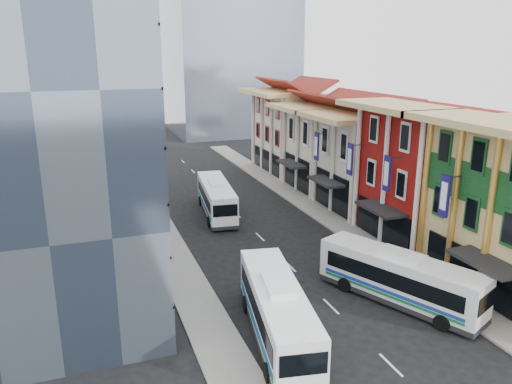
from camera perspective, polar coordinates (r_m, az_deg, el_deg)
name	(u,v)px	position (r m, az deg, el deg)	size (l,w,h in m)	color
ground	(402,376)	(29.55, 16.32, -19.49)	(200.00, 200.00, 0.00)	black
sidewalk_right	(340,226)	(50.21, 9.62, -3.82)	(3.00, 90.00, 0.15)	slate
sidewalk_left	(169,248)	(44.78, -9.86, -6.30)	(3.00, 90.00, 0.15)	slate
shophouse_red	(424,175)	(47.58, 18.70, 1.90)	(8.00, 10.00, 12.00)	maroon
shophouse_cream_near	(367,164)	(55.32, 12.57, 3.17)	(8.00, 9.00, 10.00)	beige
shophouse_cream_mid	(328,149)	(62.93, 8.23, 4.90)	(8.00, 9.00, 10.00)	beige
shophouse_cream_far	(294,132)	(72.14, 4.34, 6.81)	(8.00, 12.00, 11.00)	beige
office_tower	(44,78)	(38.10, -23.07, 11.94)	(12.00, 26.00, 30.00)	#39475B
office_block_far	(71,138)	(61.80, -20.42, 5.75)	(10.00, 18.00, 14.00)	gray
bus_left_near	(277,310)	(30.51, 2.45, -13.34)	(2.80, 11.94, 3.83)	white
bus_left_far	(216,197)	(52.83, -4.55, -0.59)	(2.73, 11.66, 3.74)	white
bus_right	(399,277)	(35.92, 16.06, -9.33)	(2.75, 11.73, 3.76)	silver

